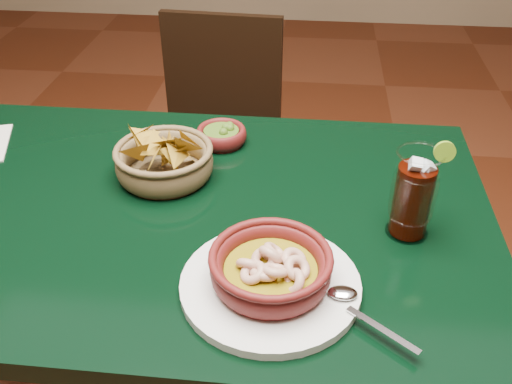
# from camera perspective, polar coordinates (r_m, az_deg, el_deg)

# --- Properties ---
(dining_table) EXTENTS (1.20, 0.80, 0.75)m
(dining_table) POSITION_cam_1_polar(r_m,az_deg,el_deg) (1.19, -6.62, -5.32)
(dining_table) COLOR black
(dining_table) RESTS_ON ground
(dining_chair) EXTENTS (0.43, 0.43, 0.88)m
(dining_chair) POSITION_cam_1_polar(r_m,az_deg,el_deg) (1.87, -3.94, 4.71)
(dining_chair) COLOR black
(dining_chair) RESTS_ON ground
(shrimp_plate) EXTENTS (0.38, 0.30, 0.08)m
(shrimp_plate) POSITION_cam_1_polar(r_m,az_deg,el_deg) (0.93, 1.52, -8.07)
(shrimp_plate) COLOR silver
(shrimp_plate) RESTS_ON dining_table
(chip_basket) EXTENTS (0.24, 0.24, 0.15)m
(chip_basket) POSITION_cam_1_polar(r_m,az_deg,el_deg) (1.21, -9.14, 3.12)
(chip_basket) COLOR brown
(chip_basket) RESTS_ON dining_table
(guacamole_ramekin) EXTENTS (0.14, 0.14, 0.05)m
(guacamole_ramekin) POSITION_cam_1_polar(r_m,az_deg,el_deg) (1.33, -3.46, 5.76)
(guacamole_ramekin) COLOR #4E1110
(guacamole_ramekin) RESTS_ON dining_table
(cola_drink) EXTENTS (0.17, 0.17, 0.19)m
(cola_drink) POSITION_cam_1_polar(r_m,az_deg,el_deg) (1.05, 15.46, -0.28)
(cola_drink) COLOR white
(cola_drink) RESTS_ON dining_table
(glass_ashtray) EXTENTS (0.14, 0.14, 0.03)m
(glass_ashtray) POSITION_cam_1_polar(r_m,az_deg,el_deg) (1.26, -11.14, 3.01)
(glass_ashtray) COLOR white
(glass_ashtray) RESTS_ON dining_table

